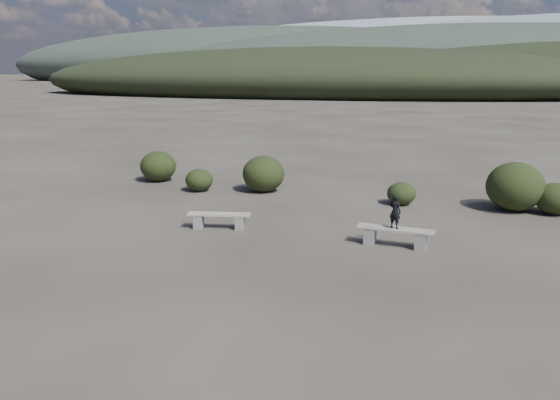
% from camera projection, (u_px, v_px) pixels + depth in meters
% --- Properties ---
extents(ground, '(1200.00, 1200.00, 0.00)m').
position_uv_depth(ground, '(236.00, 291.00, 11.13)').
color(ground, '#2E2924').
rests_on(ground, ground).
extents(bench_left, '(1.83, 0.78, 0.45)m').
position_uv_depth(bench_left, '(219.00, 219.00, 15.45)').
color(bench_left, slate).
rests_on(bench_left, ground).
extents(bench_right, '(1.95, 0.49, 0.48)m').
position_uv_depth(bench_right, '(395.00, 235.00, 13.87)').
color(bench_right, slate).
rests_on(bench_right, ground).
extents(seated_person, '(0.38, 0.33, 0.88)m').
position_uv_depth(seated_person, '(395.00, 211.00, 13.74)').
color(seated_person, black).
rests_on(seated_person, bench_right).
extents(shrub_a, '(1.02, 1.02, 0.84)m').
position_uv_depth(shrub_a, '(199.00, 180.00, 20.28)').
color(shrub_a, black).
rests_on(shrub_a, ground).
extents(shrub_b, '(1.56, 1.56, 1.34)m').
position_uv_depth(shrub_b, '(264.00, 174.00, 20.16)').
color(shrub_b, black).
rests_on(shrub_b, ground).
extents(shrub_c, '(0.95, 0.95, 0.76)m').
position_uv_depth(shrub_c, '(401.00, 194.00, 18.20)').
color(shrub_c, black).
rests_on(shrub_c, ground).
extents(shrub_d, '(1.79, 1.79, 1.57)m').
position_uv_depth(shrub_d, '(515.00, 187.00, 17.37)').
color(shrub_d, black).
rests_on(shrub_d, ground).
extents(shrub_e, '(1.19, 1.19, 0.99)m').
position_uv_depth(shrub_e, '(555.00, 199.00, 16.96)').
color(shrub_e, black).
rests_on(shrub_e, ground).
extents(shrub_f, '(1.44, 1.44, 1.22)m').
position_uv_depth(shrub_f, '(158.00, 166.00, 22.10)').
color(shrub_f, black).
rests_on(shrub_f, ground).
extents(mountain_ridges, '(500.00, 400.00, 56.00)m').
position_uv_depth(mountain_ridges, '(448.00, 60.00, 323.82)').
color(mountain_ridges, black).
rests_on(mountain_ridges, ground).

